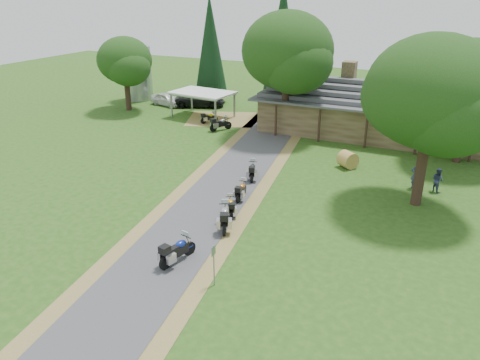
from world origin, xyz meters
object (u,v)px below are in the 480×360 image
at_px(motorcycle_row_a, 177,249).
at_px(hay_bale, 348,160).
at_px(silo, 137,71).
at_px(motorcycle_carport_b, 221,123).
at_px(car_white_sedan, 167,98).
at_px(motorcycle_row_c, 231,205).
at_px(motorcycle_row_b, 225,216).
at_px(motorcycle_row_d, 241,190).
at_px(motorcycle_carport_a, 209,117).
at_px(motorcycle_row_e, 252,170).
at_px(lodge, 377,107).
at_px(car_dark_suv, 200,96).
at_px(carport, 203,105).

distance_m(motorcycle_row_a, hay_bale, 17.07).
xyz_separation_m(silo, motorcycle_carport_b, (14.88, -7.61, -2.66)).
distance_m(car_white_sedan, motorcycle_row_c, 28.58).
bearing_deg(silo, hay_bale, -23.80).
xyz_separation_m(motorcycle_row_b, hay_bale, (4.05, 12.33, -0.11)).
distance_m(motorcycle_row_d, motorcycle_carport_a, 18.22).
height_order(motorcycle_row_a, motorcycle_carport_a, motorcycle_row_a).
bearing_deg(car_white_sedan, motorcycle_row_e, -119.03).
height_order(car_white_sedan, motorcycle_carport_b, car_white_sedan).
bearing_deg(lodge, motorcycle_row_b, -101.05).
bearing_deg(silo, lodge, -5.27).
bearing_deg(car_dark_suv, lodge, -119.87).
xyz_separation_m(lodge, motorcycle_row_c, (-4.76, -20.38, -1.88)).
relative_size(car_white_sedan, motorcycle_row_a, 2.55).
distance_m(motorcycle_carport_a, motorcycle_carport_b, 2.93).
height_order(motorcycle_row_b, motorcycle_row_c, motorcycle_row_b).
relative_size(motorcycle_row_e, motorcycle_carport_b, 0.94).
bearing_deg(motorcycle_carport_b, car_dark_suv, 72.93).
distance_m(lodge, silo, 28.32).
bearing_deg(car_white_sedan, car_dark_suv, -59.09).
xyz_separation_m(car_white_sedan, motorcycle_row_e, (17.55, -16.03, -0.23)).
bearing_deg(motorcycle_row_c, motorcycle_row_a, 148.61).
height_order(car_dark_suv, motorcycle_row_b, car_dark_suv).
bearing_deg(car_dark_suv, motorcycle_row_e, -163.80).
height_order(carport, motorcycle_row_a, carport).
xyz_separation_m(motorcycle_row_c, motorcycle_row_d, (-0.37, 2.29, 0.04)).
relative_size(car_white_sedan, hay_bale, 4.28).
xyz_separation_m(silo, car_dark_suv, (8.45, -0.15, -2.22)).
distance_m(lodge, motorcycle_row_d, 18.89).
xyz_separation_m(lodge, car_white_sedan, (-23.37, 1.30, -1.57)).
height_order(motorcycle_row_d, motorcycle_row_e, motorcycle_row_e).
distance_m(motorcycle_row_c, hay_bale, 11.57).
distance_m(silo, hay_bale, 30.65).
height_order(car_dark_suv, hay_bale, car_dark_suv).
bearing_deg(carport, motorcycle_row_e, -43.06).
xyz_separation_m(silo, motorcycle_row_b, (23.88, -24.65, -2.63)).
distance_m(car_dark_suv, motorcycle_row_d, 25.20).
relative_size(carport, motorcycle_row_e, 3.18).
xyz_separation_m(silo, hay_bale, (27.93, -12.32, -2.74)).
height_order(car_white_sedan, hay_bale, car_white_sedan).
xyz_separation_m(lodge, hay_bale, (-0.25, -9.72, -1.83)).
distance_m(motorcycle_row_a, motorcycle_carport_a, 25.41).
relative_size(car_white_sedan, motorcycle_row_c, 3.20).
relative_size(car_dark_suv, motorcycle_row_b, 2.79).
distance_m(silo, motorcycle_row_e, 28.42).
relative_size(motorcycle_row_e, hay_bale, 1.54).
bearing_deg(hay_bale, carport, 153.98).
distance_m(carport, car_white_sedan, 6.81).
bearing_deg(lodge, motorcycle_row_c, -103.14).
xyz_separation_m(car_white_sedan, motorcycle_carport_b, (10.07, -6.31, -0.19)).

